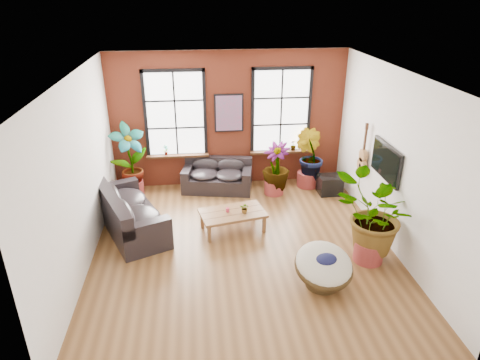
{
  "coord_description": "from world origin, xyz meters",
  "views": [
    {
      "loc": [
        -0.87,
        -7.36,
        4.89
      ],
      "look_at": [
        0.0,
        0.6,
        1.25
      ],
      "focal_mm": 32.0,
      "sensor_mm": 36.0,
      "label": 1
    }
  ],
  "objects_px": {
    "sofa_back": "(218,176)",
    "sofa_left": "(128,213)",
    "papasan_chair": "(324,266)",
    "coffee_table": "(233,214)"
  },
  "relations": [
    {
      "from": "sofa_back",
      "to": "sofa_left",
      "type": "height_order",
      "value": "sofa_left"
    },
    {
      "from": "sofa_left",
      "to": "papasan_chair",
      "type": "distance_m",
      "value": 4.33
    },
    {
      "from": "sofa_back",
      "to": "papasan_chair",
      "type": "xyz_separation_m",
      "value": [
        1.61,
        -4.19,
        0.03
      ]
    },
    {
      "from": "coffee_table",
      "to": "papasan_chair",
      "type": "height_order",
      "value": "papasan_chair"
    },
    {
      "from": "sofa_back",
      "to": "coffee_table",
      "type": "bearing_deg",
      "value": -73.74
    },
    {
      "from": "sofa_back",
      "to": "papasan_chair",
      "type": "relative_size",
      "value": 1.6
    },
    {
      "from": "sofa_back",
      "to": "coffee_table",
      "type": "distance_m",
      "value": 2.13
    },
    {
      "from": "sofa_back",
      "to": "sofa_left",
      "type": "xyz_separation_m",
      "value": [
        -2.05,
        -1.88,
        0.06
      ]
    },
    {
      "from": "coffee_table",
      "to": "sofa_left",
      "type": "bearing_deg",
      "value": 161.87
    },
    {
      "from": "sofa_left",
      "to": "papasan_chair",
      "type": "bearing_deg",
      "value": -145.86
    }
  ]
}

